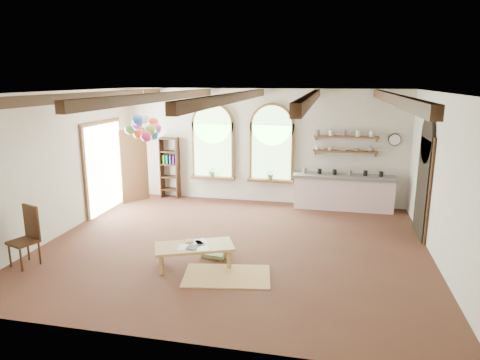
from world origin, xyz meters
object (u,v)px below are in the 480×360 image
(side_chair, at_px, (25,249))
(balloon_cluster, at_px, (145,128))
(kitchen_counter, at_px, (343,192))
(coffee_table, at_px, (194,248))

(side_chair, xyz_separation_m, balloon_cluster, (1.23, 2.87, 2.00))
(kitchen_counter, distance_m, coffee_table, 5.17)
(balloon_cluster, bearing_deg, side_chair, -113.21)
(coffee_table, distance_m, side_chair, 3.20)
(coffee_table, height_order, side_chair, side_chair)
(side_chair, height_order, balloon_cluster, balloon_cluster)
(side_chair, bearing_deg, kitchen_counter, 39.94)
(kitchen_counter, height_order, coffee_table, kitchen_counter)
(kitchen_counter, bearing_deg, coffee_table, -122.84)
(coffee_table, distance_m, balloon_cluster, 3.54)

